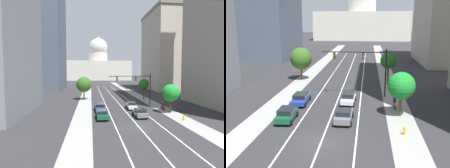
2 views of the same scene
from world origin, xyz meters
TOP-DOWN VIEW (x-y plane):
  - ground_plane at (0.00, 40.00)m, footprint 400.00×400.00m
  - sidewalk_left at (-8.14, 35.00)m, footprint 3.22×130.00m
  - sidewalk_right at (8.14, 35.00)m, footprint 3.22×130.00m
  - lane_stripe_left at (-3.26, 25.00)m, footprint 0.16×90.00m
  - lane_stripe_center at (0.00, 25.00)m, footprint 0.16×90.00m
  - lane_stripe_right at (3.26, 25.00)m, footprint 0.16×90.00m
  - capitol_building at (0.00, 138.24)m, footprint 54.49×25.07m
  - car_gray at (1.63, 5.51)m, footprint 2.07×4.21m
  - car_blue at (-4.89, 11.42)m, footprint 2.15×4.78m
  - car_green at (-4.89, 5.03)m, footprint 2.05×4.11m
  - car_white at (1.63, 12.29)m, footprint 2.08×4.07m
  - traffic_signal_mast at (3.81, 16.07)m, footprint 9.64×0.39m
  - fire_hydrant at (8.02, 2.65)m, footprint 0.26×0.35m
  - cyclist at (7.76, 10.70)m, footprint 0.38×1.70m
  - street_tree_near_right at (8.15, 8.02)m, footprint 3.26×3.26m
  - street_tree_near_left at (-8.54, 26.19)m, footprint 4.19×4.19m
  - street_tree_mid_right at (7.82, 24.44)m, footprint 2.88×2.88m

SIDE VIEW (x-z plane):
  - ground_plane at x=0.00m, z-range 0.00..0.00m
  - sidewalk_left at x=-8.14m, z-range 0.00..0.01m
  - sidewalk_right at x=8.14m, z-range 0.00..0.01m
  - lane_stripe_left at x=-3.26m, z-range 0.01..0.02m
  - lane_stripe_center at x=0.00m, z-range 0.01..0.02m
  - lane_stripe_right at x=3.26m, z-range 0.01..0.02m
  - fire_hydrant at x=8.02m, z-range 0.01..0.92m
  - car_white at x=1.63m, z-range 0.02..1.48m
  - car_gray at x=1.63m, z-range 0.02..1.49m
  - car_blue at x=-4.89m, z-range 0.04..1.48m
  - car_green at x=-4.89m, z-range 0.04..1.55m
  - cyclist at x=7.76m, z-range -0.01..1.71m
  - street_tree_near_right at x=8.15m, z-range 1.05..6.44m
  - street_tree_near_left at x=-8.54m, z-range 1.02..7.28m
  - street_tree_mid_right at x=7.82m, z-range 1.38..7.08m
  - traffic_signal_mast at x=3.81m, z-range 1.64..8.83m
  - capitol_building at x=0.00m, z-range -6.63..30.49m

